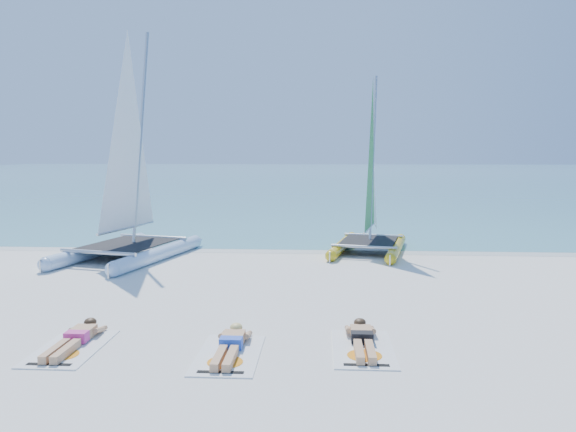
# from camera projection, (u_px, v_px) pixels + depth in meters

# --- Properties ---
(ground) EXTENTS (140.00, 140.00, 0.00)m
(ground) POSITION_uv_depth(u_px,v_px,m) (254.00, 291.00, 13.17)
(ground) COLOR silver
(ground) RESTS_ON ground
(sea) EXTENTS (140.00, 115.00, 0.01)m
(sea) POSITION_uv_depth(u_px,v_px,m) (310.00, 175.00, 75.63)
(sea) COLOR #78C1C8
(sea) RESTS_ON ground
(wet_sand_strip) EXTENTS (140.00, 1.40, 0.01)m
(wet_sand_strip) POSITION_uv_depth(u_px,v_px,m) (274.00, 250.00, 18.62)
(wet_sand_strip) COLOR silver
(wet_sand_strip) RESTS_ON ground
(catamaran_blue) EXTENTS (3.72, 5.74, 7.22)m
(catamaran_blue) POSITION_uv_depth(u_px,v_px,m) (129.00, 188.00, 16.96)
(catamaran_blue) COLOR #BAD9F5
(catamaran_blue) RESTS_ON ground
(catamaran_yellow) EXTENTS (2.95, 4.80, 5.95)m
(catamaran_yellow) POSITION_uv_depth(u_px,v_px,m) (371.00, 193.00, 18.42)
(catamaran_yellow) COLOR gold
(catamaran_yellow) RESTS_ON ground
(towel_a) EXTENTS (1.00, 1.85, 0.02)m
(towel_a) POSITION_uv_depth(u_px,v_px,m) (71.00, 348.00, 9.33)
(towel_a) COLOR white
(towel_a) RESTS_ON ground
(sunbather_a) EXTENTS (0.37, 1.73, 0.26)m
(sunbather_a) POSITION_uv_depth(u_px,v_px,m) (76.00, 338.00, 9.51)
(sunbather_a) COLOR tan
(sunbather_a) RESTS_ON towel_a
(towel_b) EXTENTS (1.00, 1.85, 0.02)m
(towel_b) POSITION_uv_depth(u_px,v_px,m) (229.00, 355.00, 9.03)
(towel_b) COLOR white
(towel_b) RESTS_ON ground
(sunbather_b) EXTENTS (0.37, 1.73, 0.26)m
(sunbather_b) POSITION_uv_depth(u_px,v_px,m) (231.00, 344.00, 9.20)
(sunbather_b) COLOR tan
(sunbather_b) RESTS_ON towel_b
(towel_c) EXTENTS (1.00, 1.85, 0.02)m
(towel_c) POSITION_uv_depth(u_px,v_px,m) (363.00, 349.00, 9.30)
(towel_c) COLOR white
(towel_c) RESTS_ON ground
(sunbather_c) EXTENTS (0.37, 1.73, 0.26)m
(sunbather_c) POSITION_uv_depth(u_px,v_px,m) (362.00, 338.00, 9.48)
(sunbather_c) COLOR tan
(sunbather_c) RESTS_ON towel_c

